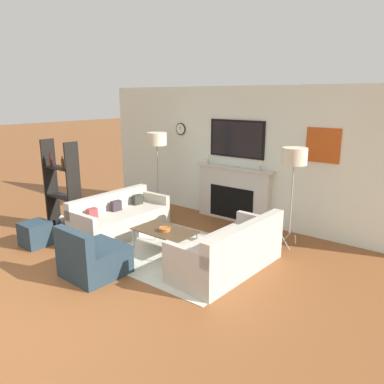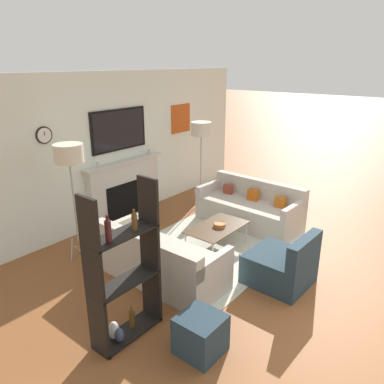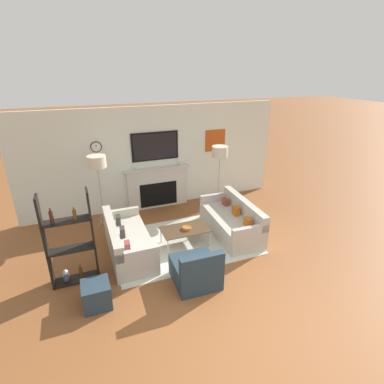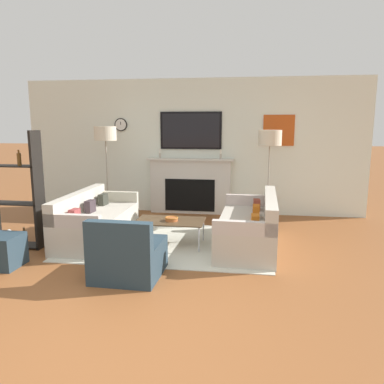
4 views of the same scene
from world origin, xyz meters
name	(u,v)px [view 4 (image 4 of 4)]	position (x,y,z in m)	size (l,w,h in m)	color
ground_plane	(115,328)	(0.00, 0.00, 0.00)	(60.00, 60.00, 0.00)	brown
fireplace_wall	(191,154)	(0.01, 4.58, 1.21)	(6.92, 0.28, 2.70)	white
area_rug	(171,243)	(0.00, 2.47, 0.01)	(3.03, 2.12, 0.01)	beige
couch_left	(96,222)	(-1.20, 2.47, 0.28)	(0.79, 1.83, 0.75)	#B9B2A3
couch_right	(250,228)	(1.21, 2.47, 0.29)	(0.89, 1.91, 0.78)	#B9B2A3
armchair	(128,256)	(-0.24, 1.13, 0.26)	(0.78, 0.81, 0.76)	#253742
coffee_table	(170,222)	(0.02, 2.37, 0.36)	(1.02, 0.60, 0.39)	#4C3823
decorative_bowl	(172,219)	(0.05, 2.34, 0.42)	(0.20, 0.20, 0.06)	#B25D2D
floor_lamp_left	(105,135)	(-1.52, 3.85, 1.61)	(0.41, 0.41, 1.77)	#9E998E
floor_lamp_right	(270,139)	(1.52, 3.85, 1.55)	(0.41, 0.41, 1.71)	#9E998E
shelf_unit	(14,197)	(-2.24, 1.98, 0.75)	(0.80, 0.28, 1.72)	black
ottoman	(3,251)	(-1.93, 1.21, 0.21)	(0.44, 0.44, 0.42)	#253742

